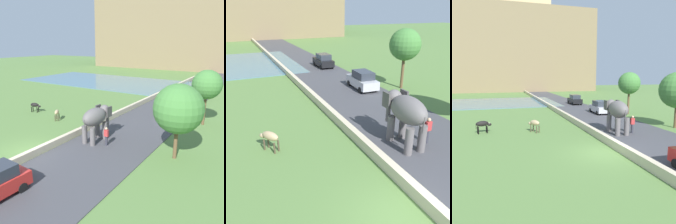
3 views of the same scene
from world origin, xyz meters
The scene contains 13 objects.
ground_plane centered at (0.00, 0.00, 0.00)m, with size 220.00×220.00×0.00m, color #567A3D.
road_surface centered at (5.00, 20.00, 0.03)m, with size 7.00×120.00×0.06m, color #424247.
barrier_wall centered at (1.20, 18.00, 0.30)m, with size 0.40×110.00×0.59m, color beige.
lake centered at (-14.00, 32.84, 0.04)m, with size 36.00×18.00×0.08m, color slate.
hill_distant centered at (-6.00, 75.32, 13.76)m, with size 64.00×28.00×27.53m, color #7F6B4C.
fort_on_hill centered at (-6.29, 75.32, 30.56)m, with size 36.80×8.00×7.63m.
elephant centered at (3.43, 4.73, 2.04)m, with size 1.48×3.48×2.99m.
person_beside_elephant centered at (4.76, 4.25, 0.87)m, with size 0.36×0.22×1.63m.
car_silver centered at (6.57, 15.36, 0.90)m, with size 1.93×4.07×1.80m.
car_black centered at (6.57, 26.19, 0.90)m, with size 1.82×4.01×1.80m.
cow_black centered at (-8.23, 7.97, 0.84)m, with size 1.42×0.73×1.15m.
cow_tan centered at (-3.66, 7.10, 0.84)m, with size 1.08×1.32×1.15m.
tree_near centered at (10.30, 14.12, 4.18)m, with size 2.96×2.96×5.69m.
Camera 3 is at (-6.65, -13.61, 5.14)m, focal length 36.88 mm.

